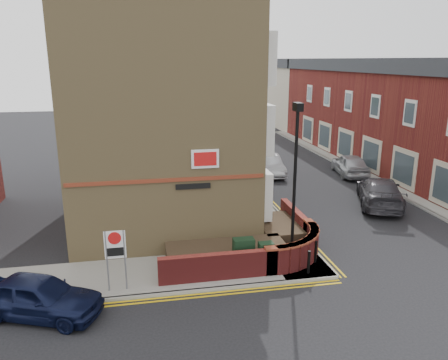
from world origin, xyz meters
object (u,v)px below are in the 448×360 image
utility_cabinet_large (244,253)px  lamppost (294,186)px  navy_hatchback (38,296)px  zone_sign (115,249)px  silver_car_near (269,165)px

utility_cabinet_large → lamppost: bearing=-3.0°
utility_cabinet_large → navy_hatchback: size_ratio=0.30×
zone_sign → silver_car_near: 17.74m
zone_sign → navy_hatchback: bearing=-157.3°
utility_cabinet_large → silver_car_near: bearing=69.6°
lamppost → utility_cabinet_large: (-1.90, 0.10, -2.62)m
lamppost → silver_car_near: lamppost is taller
utility_cabinet_large → silver_car_near: silver_car_near is taller
silver_car_near → navy_hatchback: bearing=-125.9°
utility_cabinet_large → navy_hatchback: navy_hatchback is taller
zone_sign → silver_car_near: size_ratio=0.52×
utility_cabinet_large → navy_hatchback: (-7.09, -1.80, -0.03)m
utility_cabinet_large → zone_sign: zone_sign is taller
utility_cabinet_large → silver_car_near: size_ratio=0.28×
lamppost → zone_sign: (-6.60, -0.70, -1.70)m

